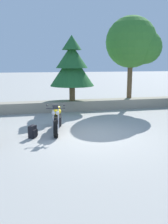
% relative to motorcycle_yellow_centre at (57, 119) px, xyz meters
% --- Properties ---
extents(ground_plane, '(120.00, 120.00, 0.00)m').
position_rel_motorcycle_yellow_centre_xyz_m(ground_plane, '(1.07, -0.88, -0.49)').
color(ground_plane, '#A3A099').
extents(stone_wall, '(36.00, 0.80, 0.55)m').
position_rel_motorcycle_yellow_centre_xyz_m(stone_wall, '(1.07, 3.92, -0.21)').
color(stone_wall, gray).
rests_on(stone_wall, ground).
extents(motorcycle_yellow_centre, '(0.71, 2.06, 1.18)m').
position_rel_motorcycle_yellow_centre_xyz_m(motorcycle_yellow_centre, '(0.00, 0.00, 0.00)').
color(motorcycle_yellow_centre, black).
rests_on(motorcycle_yellow_centre, ground).
extents(rider_backpack, '(0.34, 0.35, 0.47)m').
position_rel_motorcycle_yellow_centre_xyz_m(rider_backpack, '(-0.93, -0.56, -0.24)').
color(rider_backpack, black).
rests_on(rider_backpack, ground).
extents(pine_tree_mid_left, '(2.38, 2.38, 3.48)m').
position_rel_motorcycle_yellow_centre_xyz_m(pine_tree_mid_left, '(1.30, 3.97, 2.00)').
color(pine_tree_mid_left, brown).
rests_on(pine_tree_mid_left, stone_wall).
extents(leafy_tree_mid_right, '(3.02, 2.88, 4.63)m').
position_rel_motorcycle_yellow_centre_xyz_m(leafy_tree_mid_right, '(4.90, 4.10, 3.18)').
color(leafy_tree_mid_right, brown).
rests_on(leafy_tree_mid_right, stone_wall).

